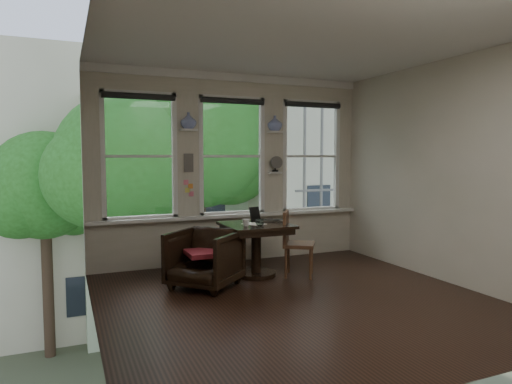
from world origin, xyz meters
name	(u,v)px	position (x,y,z in m)	size (l,w,h in m)	color
ground	(296,300)	(0.00, 0.00, 0.00)	(4.50, 4.50, 0.00)	black
ceiling	(298,41)	(0.00, 0.00, 3.00)	(4.50, 4.50, 0.00)	silver
wall_back	(231,169)	(0.00, 2.25, 1.50)	(4.50, 4.50, 0.00)	beige
wall_front	(448,185)	(0.00, -2.25, 1.50)	(4.50, 4.50, 0.00)	beige
wall_left	(91,177)	(-2.25, 0.00, 1.50)	(4.50, 4.50, 0.00)	beige
wall_right	(445,171)	(2.25, 0.00, 1.50)	(4.50, 4.50, 0.00)	beige
window_left	(139,156)	(-1.45, 2.25, 1.70)	(1.10, 0.12, 1.90)	white
window_center	(231,156)	(0.00, 2.25, 1.70)	(1.10, 0.12, 1.90)	white
window_right	(310,156)	(1.45, 2.25, 1.70)	(1.10, 0.12, 1.90)	white
shelf_left	(189,130)	(-0.72, 2.15, 2.10)	(0.26, 0.16, 0.03)	white
shelf_right	(275,132)	(0.72, 2.15, 2.10)	(0.26, 0.16, 0.03)	white
intercom	(188,163)	(-0.72, 2.18, 1.60)	(0.14, 0.06, 0.28)	#59544F
sticky_notes	(189,186)	(-0.72, 2.19, 1.25)	(0.16, 0.01, 0.24)	pink
desk_fan	(275,167)	(0.72, 2.13, 1.53)	(0.20, 0.20, 0.24)	#59544F
vase_left	(188,121)	(-0.72, 2.15, 2.24)	(0.24, 0.24, 0.25)	white
vase_right	(275,123)	(0.72, 2.15, 2.24)	(0.24, 0.24, 0.25)	white
table	(256,250)	(-0.01, 1.20, 0.38)	(0.90, 0.90, 0.75)	black
armchair_left	(204,259)	(-0.85, 0.95, 0.37)	(0.80, 0.82, 0.75)	black
cushion_red	(204,253)	(-0.85, 0.95, 0.45)	(0.45, 0.45, 0.06)	maroon
side_chair_right	(299,244)	(0.55, 0.97, 0.46)	(0.42, 0.42, 0.92)	#3F2816
laptop	(275,221)	(0.32, 1.28, 0.76)	(0.34, 0.22, 0.03)	black
mug	(246,222)	(-0.22, 1.06, 0.80)	(0.11, 0.11, 0.10)	white
drinking_glass	(260,223)	(-0.05, 0.99, 0.80)	(0.12, 0.12, 0.10)	white
tablet	(255,214)	(0.04, 1.36, 0.86)	(0.16, 0.02, 0.22)	black
papers	(254,224)	(-0.05, 1.19, 0.75)	(0.22, 0.30, 0.00)	silver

